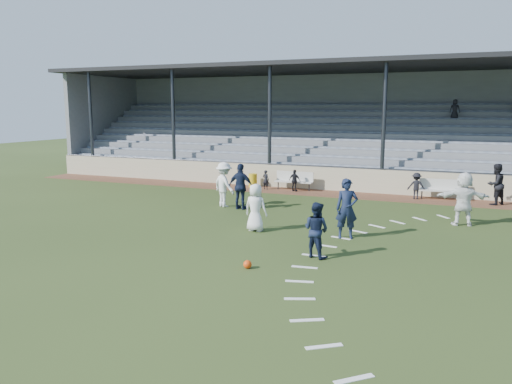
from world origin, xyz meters
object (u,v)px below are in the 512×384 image
(bench_right, at_px, (442,187))
(player_white_lead, at_px, (256,208))
(bench_left, at_px, (294,179))
(official, at_px, (496,184))
(football, at_px, (247,264))
(trash_bin, at_px, (253,180))
(player_navy_lead, at_px, (347,209))

(bench_right, xyz_separation_m, player_white_lead, (-5.71, -8.81, 0.25))
(bench_left, relative_size, official, 1.11)
(bench_right, distance_m, football, 13.42)
(football, distance_m, official, 13.92)
(bench_left, bearing_deg, official, -1.62)
(bench_left, relative_size, trash_bin, 2.77)
(official, bearing_deg, player_navy_lead, 13.22)
(player_white_lead, bearing_deg, trash_bin, -63.04)
(player_white_lead, distance_m, player_navy_lead, 3.13)
(bench_right, bearing_deg, player_white_lead, -127.21)
(football, bearing_deg, player_white_lead, 109.53)
(bench_left, bearing_deg, player_white_lead, -79.09)
(bench_left, height_order, trash_bin, bench_left)
(football, xyz_separation_m, official, (6.55, 12.25, 0.81))
(bench_left, xyz_separation_m, trash_bin, (-2.34, -0.01, -0.20))
(player_navy_lead, bearing_deg, trash_bin, 110.18)
(trash_bin, bearing_deg, player_navy_lead, -51.01)
(player_white_lead, distance_m, official, 11.53)
(bench_right, relative_size, player_navy_lead, 1.03)
(bench_left, xyz_separation_m, official, (9.43, -0.48, 0.34))
(bench_right, height_order, trash_bin, bench_right)
(bench_left, height_order, bench_right, same)
(trash_bin, distance_m, football, 13.75)
(player_white_lead, xyz_separation_m, official, (7.93, 8.36, 0.10))
(trash_bin, xyz_separation_m, player_navy_lead, (6.94, -8.58, 0.60))
(trash_bin, relative_size, football, 3.21)
(player_navy_lead, bearing_deg, bench_right, 54.30)
(bench_left, bearing_deg, football, -75.96)
(trash_bin, relative_size, player_white_lead, 0.44)
(official, bearing_deg, player_white_lead, 0.49)
(bench_right, height_order, player_white_lead, player_white_lead)
(player_white_lead, height_order, official, official)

